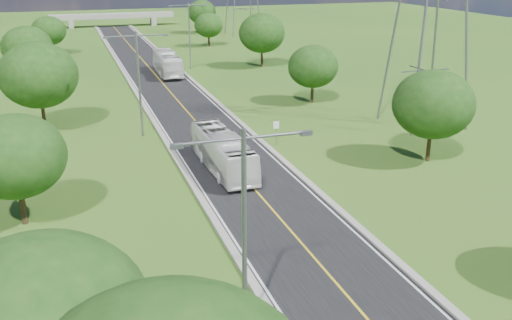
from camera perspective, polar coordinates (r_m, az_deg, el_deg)
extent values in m
plane|color=#2B5919|center=(71.71, -8.15, 6.23)|extent=(260.00, 260.00, 0.00)
cube|color=black|center=(77.47, -9.00, 7.21)|extent=(8.00, 150.00, 0.06)
cube|color=gray|center=(76.89, -12.14, 6.98)|extent=(0.50, 150.00, 0.22)
cube|color=gray|center=(78.25, -5.91, 7.53)|extent=(0.50, 150.00, 0.22)
cylinder|color=slate|center=(52.18, 2.01, 2.69)|extent=(0.08, 0.08, 2.40)
cube|color=white|center=(51.92, 2.04, 3.53)|extent=(0.55, 0.04, 0.70)
cube|color=gray|center=(149.51, -18.02, 12.82)|extent=(1.20, 3.00, 2.00)
cube|color=gray|center=(151.16, -10.24, 13.51)|extent=(1.20, 3.00, 2.00)
cube|color=gray|center=(149.85, -14.16, 13.80)|extent=(30.00, 3.00, 1.20)
cylinder|color=slate|center=(24.49, -1.17, -8.13)|extent=(0.22, 0.22, 10.00)
cylinder|color=slate|center=(22.36, -4.68, 1.84)|extent=(2.80, 0.12, 0.12)
cylinder|color=slate|center=(23.15, 2.06, 2.52)|extent=(2.80, 0.12, 0.12)
cube|color=slate|center=(22.12, -7.94, 1.38)|extent=(0.50, 0.25, 0.18)
cube|color=slate|center=(23.64, 5.01, 2.69)|extent=(0.50, 0.25, 0.18)
cylinder|color=slate|center=(55.27, -11.59, 7.34)|extent=(0.22, 0.22, 10.00)
cylinder|color=slate|center=(54.36, -13.42, 11.94)|extent=(2.80, 0.12, 0.12)
cylinder|color=slate|center=(54.69, -10.44, 12.19)|extent=(2.80, 0.12, 0.12)
cube|color=slate|center=(54.26, -14.81, 11.76)|extent=(0.50, 0.25, 0.18)
cube|color=slate|center=(54.89, -9.07, 12.24)|extent=(0.50, 0.25, 0.18)
cylinder|color=slate|center=(89.36, -6.68, 12.20)|extent=(0.22, 0.22, 10.00)
cylinder|color=slate|center=(88.61, -7.72, 15.08)|extent=(2.80, 0.12, 0.12)
cylinder|color=slate|center=(89.19, -5.89, 15.18)|extent=(2.80, 0.12, 0.12)
cube|color=slate|center=(88.37, -8.57, 15.00)|extent=(0.50, 0.25, 0.18)
cube|color=slate|center=(89.49, -5.05, 15.19)|extent=(0.50, 0.25, 0.18)
cylinder|color=black|center=(39.82, -22.30, -4.13)|extent=(0.36, 0.36, 2.70)
ellipsoid|color=#173C10|center=(38.70, -22.93, 0.35)|extent=(6.30, 6.30, 5.36)
cylinder|color=black|center=(60.58, -20.48, 4.27)|extent=(0.36, 0.36, 3.24)
ellipsoid|color=#173C10|center=(59.74, -20.93, 7.93)|extent=(7.56, 7.56, 6.43)
cylinder|color=black|center=(84.16, -21.61, 8.05)|extent=(0.36, 0.36, 2.88)
ellipsoid|color=#173C10|center=(83.61, -21.91, 10.40)|extent=(6.72, 6.72, 5.71)
cylinder|color=black|center=(107.78, -19.83, 10.44)|extent=(0.36, 0.36, 2.52)
ellipsoid|color=#173C10|center=(107.39, -20.03, 12.06)|extent=(5.88, 5.88, 5.00)
cylinder|color=black|center=(50.30, 16.90, 1.46)|extent=(0.36, 0.36, 2.88)
ellipsoid|color=#173C10|center=(49.36, 17.30, 5.35)|extent=(6.72, 6.72, 5.71)
cylinder|color=black|center=(68.31, 5.63, 6.75)|extent=(0.36, 0.36, 2.52)
ellipsoid|color=#173C10|center=(67.69, 5.72, 9.29)|extent=(5.88, 5.88, 5.00)
cylinder|color=black|center=(90.89, 0.58, 10.24)|extent=(0.36, 0.36, 3.06)
ellipsoid|color=#173C10|center=(90.35, 0.59, 12.58)|extent=(7.14, 7.14, 6.07)
cylinder|color=black|center=(113.01, -4.73, 11.85)|extent=(0.36, 0.36, 2.34)
ellipsoid|color=#173C10|center=(112.66, -4.77, 13.29)|extent=(5.46, 5.46, 4.64)
cylinder|color=black|center=(133.10, -5.39, 13.08)|extent=(0.36, 0.36, 2.70)
ellipsoid|color=#173C10|center=(132.76, -5.43, 14.50)|extent=(6.30, 6.30, 5.36)
imported|color=white|center=(85.70, -8.86, 9.56)|extent=(3.13, 11.96, 3.31)
imported|color=white|center=(46.07, -3.36, 0.85)|extent=(2.89, 11.04, 3.06)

